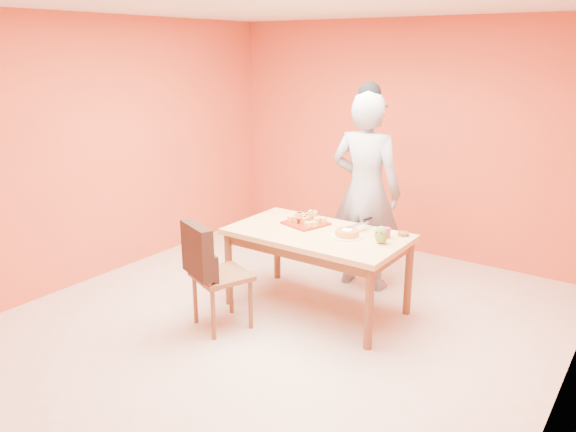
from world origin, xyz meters
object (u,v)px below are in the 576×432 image
Objects in this scene: person at (366,192)px; sponge_cake at (347,233)px; red_dinner_plate at (313,222)px; egg_ornament at (381,235)px; dining_chair at (220,273)px; pastry_platter at (306,223)px; dining_table at (317,242)px; magenta_glass at (387,233)px; checker_tin at (403,234)px.

sponge_cake is at bearing 100.88° from person.
red_dinner_plate is 0.82m from egg_ornament.
pastry_platter is at bearing 94.47° from dining_chair.
pastry_platter is 0.51m from sponge_cake.
magenta_glass is at bearing 19.50° from dining_table.
dining_chair reaches higher than checker_tin.
dining_chair is 9.80× the size of checker_tin.
person is 21.35× the size of magenta_glass.
dining_chair is at bearing -136.04° from checker_tin.
person reaches higher than magenta_glass.
person is at bearing 64.36° from pastry_platter.
dining_table is 10.35× the size of egg_ornament.
dining_table is 0.32m from sponge_cake.
red_dinner_plate is (-0.19, 0.22, 0.10)m from dining_table.
sponge_cake is 0.35m from magenta_glass.
person is 20.03× the size of checker_tin.
dining_chair reaches higher than red_dinner_plate.
dining_chair is 0.49× the size of person.
egg_ornament is at bearing 4.30° from dining_table.
checker_tin is at bearing 82.91° from egg_ornament.
person reaches higher than dining_chair.
red_dinner_plate is 0.51m from sponge_cake.
magenta_glass is (0.78, -0.01, 0.04)m from red_dinner_plate.
red_dinner_plate is (0.02, 0.09, -0.00)m from pastry_platter.
pastry_platter is 0.83m from egg_ornament.
pastry_platter is 1.33× the size of red_dinner_plate.
egg_ornament is at bearing 58.33° from dining_chair.
person reaches higher than checker_tin.
dining_table is at bearing 79.14° from dining_chair.
sponge_cake is at bearing -21.21° from red_dinner_plate.
checker_tin reaches higher than pastry_platter.
dining_chair reaches higher than egg_ornament.
dining_chair is 1.72m from person.
pastry_platter is (-0.22, 0.13, 0.10)m from dining_table.
red_dinner_plate is at bearing 94.59° from dining_chair.
egg_ornament is (0.53, -0.71, -0.15)m from person.
checker_tin is at bearing 56.67° from magenta_glass.
person is at bearing 145.64° from checker_tin.
dining_chair is at bearing -106.86° from red_dinner_plate.
dining_chair is 1.00m from pastry_platter.
dining_table is at bearing 78.91° from person.
red_dinner_plate is at bearing 58.13° from person.
magenta_glass reaches higher than dining_table.
red_dinner_plate is 0.78m from magenta_glass.
dining_table is 0.64m from magenta_glass.
person reaches higher than egg_ornament.
dining_chair is 1.50m from magenta_glass.
person is 9.28× the size of sponge_cake.
person is 0.90m from egg_ornament.
dining_table is 17.23× the size of magenta_glass.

